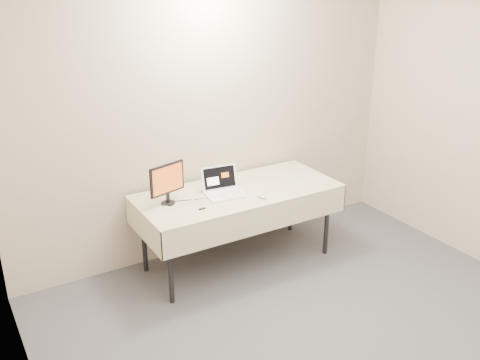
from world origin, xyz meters
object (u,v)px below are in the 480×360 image
table (238,197)px  monitor (167,181)px  book (221,182)px  laptop (223,188)px

table → monitor: (-0.66, 0.05, 0.27)m
book → monitor: bearing=-163.4°
monitor → book: (0.52, -0.00, -0.12)m
table → book: 0.22m
table → book: size_ratio=9.74×
table → monitor: monitor is taller
table → book: book is taller
laptop → book: (0.01, 0.04, 0.04)m
laptop → book: laptop is taller
monitor → book: 0.53m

